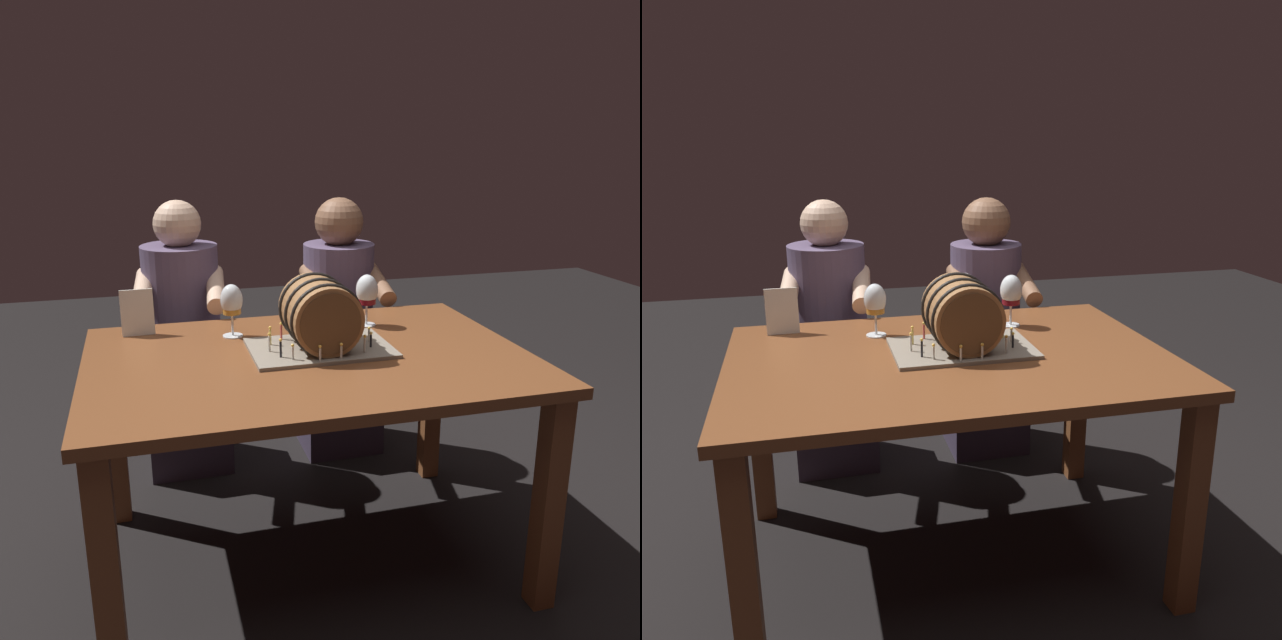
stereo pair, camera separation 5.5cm
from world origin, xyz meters
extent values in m
plane|color=black|center=(0.00, 0.00, 0.00)|extent=(8.00, 8.00, 0.00)
cube|color=brown|center=(0.00, 0.00, 0.72)|extent=(1.37, 0.95, 0.03)
cube|color=brown|center=(-0.63, -0.41, 0.35)|extent=(0.07, 0.07, 0.70)
cube|color=brown|center=(0.63, -0.41, 0.35)|extent=(0.07, 0.07, 0.70)
cube|color=brown|center=(-0.63, 0.41, 0.35)|extent=(0.07, 0.07, 0.70)
cube|color=brown|center=(0.63, 0.41, 0.35)|extent=(0.07, 0.07, 0.70)
cube|color=gray|center=(0.05, 0.04, 0.74)|extent=(0.45, 0.30, 0.01)
cylinder|color=olive|center=(0.05, 0.04, 0.86)|extent=(0.22, 0.24, 0.22)
cylinder|color=brown|center=(0.05, -0.09, 0.86)|extent=(0.19, 0.00, 0.19)
cylinder|color=brown|center=(0.05, 0.16, 0.86)|extent=(0.19, 0.00, 0.19)
torus|color=black|center=(0.05, -0.04, 0.86)|extent=(0.23, 0.01, 0.23)
torus|color=black|center=(0.05, 0.04, 0.86)|extent=(0.23, 0.01, 0.23)
torus|color=black|center=(0.05, 0.12, 0.86)|extent=(0.23, 0.01, 0.23)
cylinder|color=silver|center=(0.21, 0.04, 0.77)|extent=(0.01, 0.01, 0.04)
sphere|color=#F9C64C|center=(0.21, 0.04, 0.79)|extent=(0.01, 0.01, 0.01)
cylinder|color=#EAD666|center=(0.20, 0.09, 0.77)|extent=(0.01, 0.01, 0.04)
sphere|color=#F9C64C|center=(0.20, 0.09, 0.79)|extent=(0.01, 0.01, 0.01)
cylinder|color=#D64C47|center=(0.14, 0.15, 0.77)|extent=(0.01, 0.01, 0.05)
sphere|color=#F9C64C|center=(0.14, 0.15, 0.80)|extent=(0.01, 0.01, 0.01)
cylinder|color=silver|center=(0.08, 0.17, 0.77)|extent=(0.01, 0.01, 0.04)
sphere|color=#F9C64C|center=(0.08, 0.17, 0.79)|extent=(0.01, 0.01, 0.01)
cylinder|color=silver|center=(0.03, 0.17, 0.77)|extent=(0.01, 0.01, 0.04)
sphere|color=#F9C64C|center=(0.03, 0.17, 0.79)|extent=(0.01, 0.01, 0.01)
cylinder|color=#D64C47|center=(-0.06, 0.14, 0.77)|extent=(0.01, 0.01, 0.05)
sphere|color=#F9C64C|center=(-0.06, 0.14, 0.80)|extent=(0.01, 0.01, 0.01)
cylinder|color=#EAD666|center=(-0.10, 0.10, 0.77)|extent=(0.01, 0.01, 0.05)
sphere|color=#F9C64C|center=(-0.10, 0.10, 0.80)|extent=(0.01, 0.01, 0.01)
cylinder|color=silver|center=(-0.12, 0.03, 0.77)|extent=(0.01, 0.01, 0.05)
sphere|color=#F9C64C|center=(-0.12, 0.03, 0.80)|extent=(0.01, 0.01, 0.01)
cylinder|color=black|center=(-0.10, -0.03, 0.77)|extent=(0.01, 0.01, 0.05)
sphere|color=#F9C64C|center=(-0.10, -0.03, 0.80)|extent=(0.01, 0.01, 0.01)
cylinder|color=silver|center=(-0.06, -0.06, 0.77)|extent=(0.01, 0.01, 0.04)
sphere|color=#F9C64C|center=(-0.06, -0.06, 0.79)|extent=(0.01, 0.01, 0.01)
cylinder|color=silver|center=(0.01, -0.09, 0.77)|extent=(0.01, 0.01, 0.04)
sphere|color=#F9C64C|center=(0.01, -0.09, 0.79)|extent=(0.01, 0.01, 0.01)
cylinder|color=silver|center=(0.08, -0.10, 0.77)|extent=(0.01, 0.01, 0.04)
sphere|color=#F9C64C|center=(0.08, -0.10, 0.79)|extent=(0.01, 0.01, 0.01)
cylinder|color=silver|center=(0.17, -0.06, 0.77)|extent=(0.01, 0.01, 0.05)
sphere|color=#F9C64C|center=(0.17, -0.06, 0.80)|extent=(0.01, 0.01, 0.01)
cylinder|color=black|center=(0.20, -0.01, 0.77)|extent=(0.01, 0.01, 0.04)
sphere|color=#F9C64C|center=(0.20, -0.01, 0.79)|extent=(0.01, 0.01, 0.01)
cylinder|color=white|center=(0.14, 0.36, 0.74)|extent=(0.07, 0.07, 0.00)
cylinder|color=white|center=(0.14, 0.36, 0.77)|extent=(0.01, 0.01, 0.07)
ellipsoid|color=white|center=(0.14, 0.36, 0.86)|extent=(0.07, 0.07, 0.10)
cylinder|color=white|center=(-0.20, 0.26, 0.74)|extent=(0.07, 0.07, 0.00)
cylinder|color=white|center=(-0.20, 0.26, 0.77)|extent=(0.01, 0.01, 0.07)
ellipsoid|color=white|center=(-0.20, 0.26, 0.86)|extent=(0.08, 0.08, 0.11)
cylinder|color=#C6842D|center=(-0.20, 0.26, 0.84)|extent=(0.06, 0.06, 0.04)
cylinder|color=white|center=(0.28, 0.26, 0.74)|extent=(0.07, 0.07, 0.00)
cylinder|color=white|center=(0.28, 0.26, 0.77)|extent=(0.01, 0.01, 0.07)
ellipsoid|color=white|center=(0.28, 0.26, 0.87)|extent=(0.08, 0.08, 0.11)
cylinder|color=maroon|center=(0.28, 0.26, 0.84)|extent=(0.07, 0.07, 0.05)
cube|color=silver|center=(-0.51, 0.36, 0.81)|extent=(0.11, 0.03, 0.16)
cube|color=#372D40|center=(-0.34, 0.78, 0.23)|extent=(0.34, 0.32, 0.45)
cylinder|color=#5B4C6B|center=(-0.34, 0.78, 0.71)|extent=(0.34, 0.34, 0.52)
sphere|color=beige|center=(-0.34, 0.78, 1.05)|extent=(0.19, 0.19, 0.19)
cylinder|color=beige|center=(-0.21, 0.64, 0.82)|extent=(0.10, 0.31, 0.14)
cylinder|color=beige|center=(-0.49, 0.66, 0.82)|extent=(0.10, 0.31, 0.14)
cube|color=#372D40|center=(0.34, 0.78, 0.23)|extent=(0.34, 0.32, 0.45)
cylinder|color=#5B4C6B|center=(0.34, 0.78, 0.70)|extent=(0.32, 0.32, 0.49)
sphere|color=brown|center=(0.34, 0.78, 1.04)|extent=(0.21, 0.21, 0.21)
cylinder|color=brown|center=(0.47, 0.64, 0.80)|extent=(0.09, 0.31, 0.14)
cylinder|color=brown|center=(0.19, 0.66, 0.80)|extent=(0.09, 0.31, 0.14)
camera|label=1|loc=(-0.48, -1.88, 1.41)|focal=36.70mm
camera|label=2|loc=(-0.43, -1.89, 1.41)|focal=36.70mm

